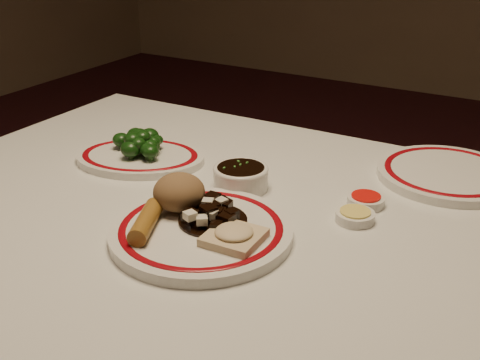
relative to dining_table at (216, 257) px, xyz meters
name	(u,v)px	position (x,y,z in m)	size (l,w,h in m)	color
dining_table	(216,257)	(0.00, 0.00, 0.00)	(1.20, 0.90, 0.75)	silver
main_plate	(201,231)	(0.03, -0.09, 0.10)	(0.34, 0.34, 0.02)	white
rice_mound	(179,192)	(-0.03, -0.05, 0.14)	(0.08, 0.08, 0.06)	brown
spring_roll	(146,222)	(-0.04, -0.14, 0.12)	(0.03, 0.03, 0.11)	olive
fried_wonton	(234,235)	(0.09, -0.10, 0.12)	(0.08, 0.08, 0.02)	beige
stirfry_heap	(213,214)	(0.03, -0.06, 0.12)	(0.11, 0.11, 0.03)	black
broccoli_plate	(140,157)	(-0.24, 0.11, 0.10)	(0.31, 0.29, 0.02)	white
broccoli_pile	(141,142)	(-0.25, 0.11, 0.13)	(0.12, 0.11, 0.05)	#23471C
soy_bowl	(241,178)	(-0.01, 0.10, 0.11)	(0.10, 0.10, 0.04)	white
sweet_sour_dish	(366,200)	(0.21, 0.14, 0.10)	(0.06, 0.06, 0.02)	white
mustard_dish	(355,216)	(0.22, 0.08, 0.10)	(0.06, 0.06, 0.02)	white
far_plate	(448,173)	(0.31, 0.33, 0.10)	(0.35, 0.35, 0.02)	white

